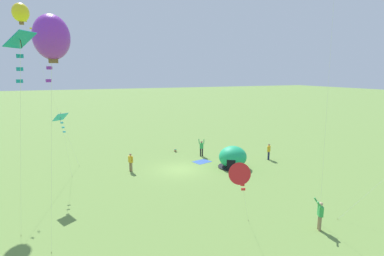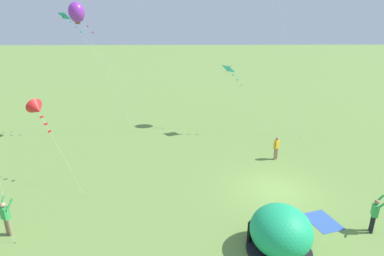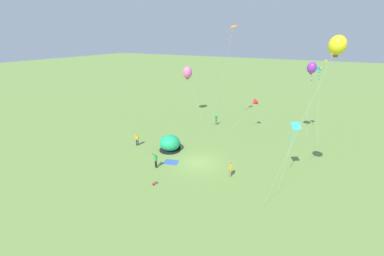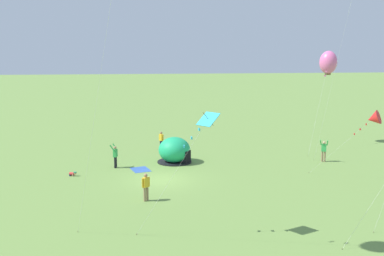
{
  "view_description": "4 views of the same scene",
  "coord_description": "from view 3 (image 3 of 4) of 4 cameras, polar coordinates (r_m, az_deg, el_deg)",
  "views": [
    {
      "loc": [
        9.48,
        25.62,
        9.07
      ],
      "look_at": [
        -0.99,
        0.69,
        4.06
      ],
      "focal_mm": 28.0,
      "sensor_mm": 36.0,
      "label": 1
    },
    {
      "loc": [
        -15.47,
        5.38,
        9.21
      ],
      "look_at": [
        3.95,
        4.91,
        2.62
      ],
      "focal_mm": 28.0,
      "sensor_mm": 36.0,
      "label": 2
    },
    {
      "loc": [
        12.27,
        -24.51,
        14.36
      ],
      "look_at": [
        -1.75,
        1.52,
        3.64
      ],
      "focal_mm": 24.0,
      "sensor_mm": 36.0,
      "label": 3
    },
    {
      "loc": [
        30.8,
        -1.77,
        9.04
      ],
      "look_at": [
        2.22,
        1.9,
        4.08
      ],
      "focal_mm": 42.0,
      "sensor_mm": 36.0,
      "label": 4
    }
  ],
  "objects": [
    {
      "name": "kite_red",
      "position": [
        41.33,
        13.64,
        5.54
      ],
      "size": [
        3.5,
        4.03,
        5.09
      ],
      "color": "silver",
      "rests_on": "ground"
    },
    {
      "name": "person_center_field",
      "position": [
        36.01,
        -12.12,
        -2.37
      ],
      "size": [
        0.49,
        0.42,
        1.72
      ],
      "color": "#1E2347",
      "rests_on": "ground"
    },
    {
      "name": "popup_tent",
      "position": [
        33.85,
        -4.94,
        -3.4
      ],
      "size": [
        2.81,
        2.81,
        2.1
      ],
      "color": "#1EAD6B",
      "rests_on": "ground"
    },
    {
      "name": "kite_yellow",
      "position": [
        22.38,
        29.59,
        15.69
      ],
      "size": [
        4.17,
        3.27,
        14.39
      ],
      "color": "silver",
      "rests_on": "ground"
    },
    {
      "name": "person_watching_sky",
      "position": [
        28.01,
        8.56,
        -8.89
      ],
      "size": [
        0.41,
        0.5,
        1.72
      ],
      "color": "#8C7251",
      "rests_on": "ground"
    },
    {
      "name": "kite_teal",
      "position": [
        39.58,
        26.36,
        11.03
      ],
      "size": [
        2.24,
        8.03,
        10.33
      ],
      "color": "silver",
      "rests_on": "ground"
    },
    {
      "name": "kite_cyan",
      "position": [
        27.54,
        21.98,
        -0.07
      ],
      "size": [
        1.18,
        4.08,
        6.18
      ],
      "color": "silver",
      "rests_on": "ground"
    },
    {
      "name": "person_near_tent",
      "position": [
        43.41,
        5.4,
        1.91
      ],
      "size": [
        0.64,
        0.72,
        1.89
      ],
      "color": "#8C7251",
      "rests_on": "ground"
    },
    {
      "name": "picnic_blanket",
      "position": [
        31.16,
        -4.65,
        -7.57
      ],
      "size": [
        1.99,
        1.71,
        0.01
      ],
      "primitive_type": "cube",
      "rotation": [
        0.0,
        0.0,
        0.27
      ],
      "color": "#3359A5",
      "rests_on": "ground"
    },
    {
      "name": "person_arms_raised",
      "position": [
        29.74,
        -8.08,
        -6.99
      ],
      "size": [
        0.71,
        0.61,
        1.89
      ],
      "color": "black",
      "rests_on": "ground"
    },
    {
      "name": "kite_purple",
      "position": [
        38.62,
        25.08,
        12.04
      ],
      "size": [
        1.57,
        4.41,
        11.06
      ],
      "color": "silver",
      "rests_on": "ground"
    },
    {
      "name": "kite_orange",
      "position": [
        41.83,
        8.88,
        20.39
      ],
      "size": [
        2.79,
        2.27,
        15.91
      ],
      "color": "silver",
      "rests_on": "ground"
    },
    {
      "name": "toddler_crawling",
      "position": [
        26.99,
        -8.34,
        -12.0
      ],
      "size": [
        0.35,
        0.55,
        0.32
      ],
      "color": "red",
      "rests_on": "ground"
    },
    {
      "name": "kite_pink",
      "position": [
        47.9,
        -1.0,
        12.23
      ],
      "size": [
        6.11,
        4.63,
        9.06
      ],
      "color": "silver",
      "rests_on": "ground"
    },
    {
      "name": "ground_plane",
      "position": [
        30.94,
        1.54,
        -7.73
      ],
      "size": [
        300.0,
        300.0,
        0.0
      ],
      "primitive_type": "plane",
      "color": "olive"
    }
  ]
}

